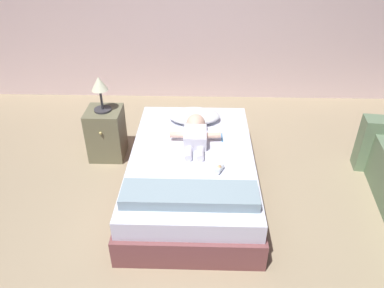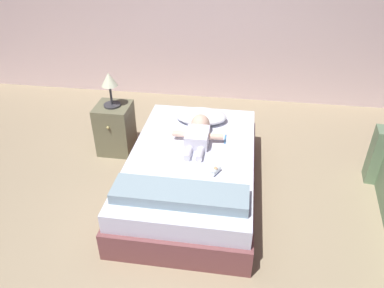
% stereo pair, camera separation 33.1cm
% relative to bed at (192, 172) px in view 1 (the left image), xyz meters
% --- Properties ---
extents(ground_plane, '(8.00, 8.00, 0.00)m').
position_rel_bed_xyz_m(ground_plane, '(-0.17, -0.85, -0.21)').
color(ground_plane, tan).
extents(bed, '(1.16, 1.90, 0.42)m').
position_rel_bed_xyz_m(bed, '(0.00, 0.00, 0.00)').
color(bed, brown).
rests_on(bed, ground_plane).
extents(pillow, '(0.53, 0.34, 0.12)m').
position_rel_bed_xyz_m(pillow, '(0.00, 0.61, 0.27)').
color(pillow, white).
rests_on(pillow, bed).
extents(baby, '(0.49, 0.61, 0.19)m').
position_rel_bed_xyz_m(baby, '(0.03, 0.24, 0.29)').
color(baby, silver).
rests_on(baby, bed).
extents(toothbrush, '(0.02, 0.16, 0.02)m').
position_rel_bed_xyz_m(toothbrush, '(0.28, 0.29, 0.22)').
color(toothbrush, '#3E95DD').
rests_on(toothbrush, bed).
extents(nightstand, '(0.36, 0.39, 0.55)m').
position_rel_bed_xyz_m(nightstand, '(-0.93, 0.57, 0.07)').
color(nightstand, '#6B6B4E').
rests_on(nightstand, ground_plane).
extents(lamp, '(0.18, 0.18, 0.37)m').
position_rel_bed_xyz_m(lamp, '(-0.93, 0.57, 0.60)').
color(lamp, '#333338').
rests_on(lamp, nightstand).
extents(blanket, '(1.05, 0.28, 0.09)m').
position_rel_bed_xyz_m(blanket, '(0.00, -0.63, 0.26)').
color(blanket, '#86A2AD').
rests_on(blanket, bed).
extents(baby_bottle, '(0.09, 0.12, 0.07)m').
position_rel_bed_xyz_m(baby_bottle, '(0.24, -0.27, 0.24)').
color(baby_bottle, white).
rests_on(baby_bottle, bed).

